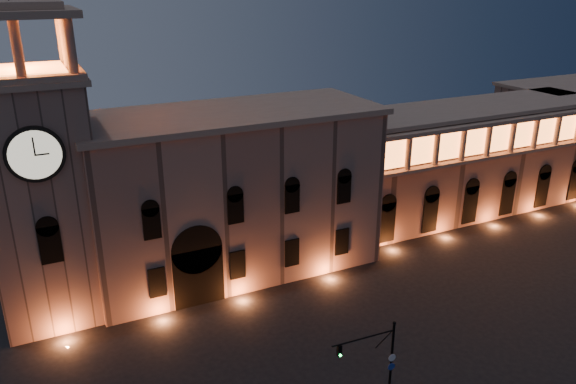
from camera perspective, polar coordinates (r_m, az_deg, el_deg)
name	(u,v)px	position (r m, az deg, el deg)	size (l,w,h in m)	color
ground	(356,379)	(47.74, 6.97, -18.30)	(160.00, 160.00, 0.00)	black
government_building	(233,193)	(59.77, -5.63, -0.06)	(30.80, 12.80, 17.60)	#8C685B
clock_tower	(40,189)	(54.56, -23.85, 0.28)	(9.80, 9.80, 32.40)	#8C685B
colonnade_wing	(466,159)	(79.30, 17.64, 3.26)	(40.60, 11.50, 14.50)	#876356
secondary_building	(563,129)	(102.11, 26.16, 5.72)	(20.00, 12.00, 14.00)	#876356
traffic_light	(381,364)	(43.23, 9.43, -16.85)	(5.26, 0.63, 7.21)	black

